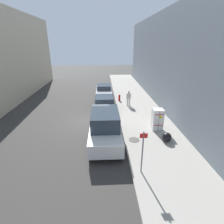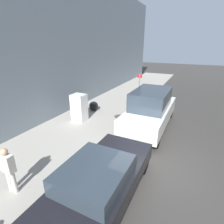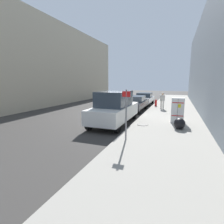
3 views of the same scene
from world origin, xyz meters
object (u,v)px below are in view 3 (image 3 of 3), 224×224
at_px(parked_sedan_silver, 144,98).
at_px(parked_sedan_dark, 135,103).
at_px(discarded_refrigerator, 178,110).
at_px(parked_van_white, 114,108).
at_px(pedestrian_walking_far, 162,100).
at_px(trash_bag, 180,124).
at_px(street_sign_post, 126,112).
at_px(fire_hydrant, 156,103).

bearing_deg(parked_sedan_silver, parked_sedan_dark, 90.00).
xyz_separation_m(discarded_refrigerator, parked_van_white, (3.87, 1.26, 0.11)).
distance_m(discarded_refrigerator, pedestrian_walking_far, 5.55).
bearing_deg(discarded_refrigerator, pedestrian_walking_far, -75.50).
bearing_deg(trash_bag, street_sign_post, 51.15).
relative_size(street_sign_post, parked_sedan_dark, 0.48).
bearing_deg(parked_van_white, trash_bag, 172.55).
bearing_deg(parked_sedan_silver, pedestrian_walking_far, 120.90).
bearing_deg(trash_bag, discarded_refrigerator, -85.51).
relative_size(parked_sedan_silver, parked_sedan_dark, 1.00).
xyz_separation_m(fire_hydrant, parked_sedan_silver, (1.70, -2.49, 0.19)).
height_order(street_sign_post, pedestrian_walking_far, street_sign_post).
relative_size(fire_hydrant, trash_bag, 1.15).
distance_m(trash_bag, parked_sedan_silver, 12.00).
bearing_deg(street_sign_post, discarded_refrigerator, -114.81).
relative_size(fire_hydrant, parked_sedan_silver, 0.15).
relative_size(trash_bag, parked_sedan_silver, 0.13).
height_order(street_sign_post, fire_hydrant, street_sign_post).
xyz_separation_m(parked_sedan_dark, parked_van_white, (-0.00, 5.66, 0.34)).
bearing_deg(parked_van_white, fire_hydrant, -101.58).
height_order(discarded_refrigerator, trash_bag, discarded_refrigerator).
relative_size(fire_hydrant, parked_sedan_dark, 0.15).
bearing_deg(pedestrian_walking_far, discarded_refrigerator, -35.91).
distance_m(trash_bag, pedestrian_walking_far, 7.34).
height_order(trash_bag, parked_sedan_silver, parked_sedan_silver).
bearing_deg(discarded_refrigerator, parked_sedan_dark, -48.63).
xyz_separation_m(discarded_refrigerator, parked_sedan_silver, (3.87, -9.52, -0.24)).
bearing_deg(discarded_refrigerator, street_sign_post, 65.19).
bearing_deg(fire_hydrant, trash_bag, 104.72).
bearing_deg(trash_bag, pedestrian_walking_far, -77.93).
relative_size(discarded_refrigerator, fire_hydrant, 2.23).
height_order(fire_hydrant, pedestrian_walking_far, pedestrian_walking_far).
xyz_separation_m(trash_bag, parked_sedan_dark, (4.01, -6.19, 0.26)).
xyz_separation_m(discarded_refrigerator, street_sign_post, (2.13, 4.60, 0.49)).
distance_m(discarded_refrigerator, street_sign_post, 5.09).
distance_m(street_sign_post, parked_sedan_silver, 14.25).
height_order(pedestrian_walking_far, parked_sedan_dark, pedestrian_walking_far).
distance_m(trash_bag, parked_sedan_dark, 7.38).
height_order(discarded_refrigerator, pedestrian_walking_far, discarded_refrigerator).
bearing_deg(parked_sedan_dark, discarded_refrigerator, 131.37).
bearing_deg(street_sign_post, fire_hydrant, -89.77).
relative_size(street_sign_post, pedestrian_walking_far, 1.48).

